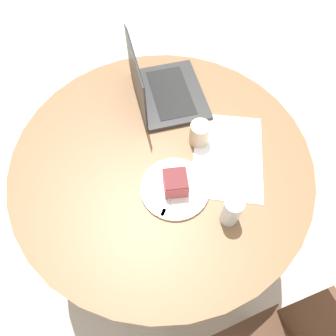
{
  "coord_description": "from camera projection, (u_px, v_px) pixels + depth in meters",
  "views": [
    {
      "loc": [
        -0.61,
        0.07,
        1.7
      ],
      "look_at": [
        -0.06,
        -0.01,
        0.75
      ],
      "focal_mm": 35.0,
      "sensor_mm": 36.0,
      "label": 1
    }
  ],
  "objects": [
    {
      "name": "water_glass",
      "position": [
        231.0,
        211.0,
        1.0
      ],
      "size": [
        0.06,
        0.06,
        0.12
      ],
      "color": "silver",
      "rests_on": "dining_table"
    },
    {
      "name": "cake_slice",
      "position": [
        175.0,
        183.0,
        1.06
      ],
      "size": [
        0.09,
        0.08,
        0.06
      ],
      "rotation": [
        0.0,
        0.0,
        3.11
      ],
      "color": "#B74C51",
      "rests_on": "plate"
    },
    {
      "name": "laptop",
      "position": [
        162.0,
        90.0,
        1.27
      ],
      "size": [
        0.34,
        0.29,
        0.24
      ],
      "rotation": [
        0.0,
        0.0,
        9.52
      ],
      "color": "#2D2D2D",
      "rests_on": "dining_table"
    },
    {
      "name": "ground_plane",
      "position": [
        164.0,
        228.0,
        1.78
      ],
      "size": [
        12.0,
        12.0,
        0.0
      ],
      "primitive_type": "plane",
      "color": "#B7AD9E"
    },
    {
      "name": "dining_table",
      "position": [
        162.0,
        180.0,
        1.3
      ],
      "size": [
        1.07,
        1.07,
        0.71
      ],
      "color": "brown",
      "rests_on": "ground_plane"
    },
    {
      "name": "paper_document",
      "position": [
        228.0,
        155.0,
        1.17
      ],
      "size": [
        0.41,
        0.33,
        0.0
      ],
      "rotation": [
        0.0,
        0.0,
        -0.27
      ],
      "color": "white",
      "rests_on": "dining_table"
    },
    {
      "name": "plate",
      "position": [
        175.0,
        188.0,
        1.1
      ],
      "size": [
        0.23,
        0.23,
        0.01
      ],
      "color": "silver",
      "rests_on": "dining_table"
    },
    {
      "name": "coffee_glass",
      "position": [
        200.0,
        133.0,
        1.16
      ],
      "size": [
        0.07,
        0.07,
        0.09
      ],
      "color": "#C6AD89",
      "rests_on": "dining_table"
    },
    {
      "name": "fork",
      "position": [
        170.0,
        199.0,
        1.07
      ],
      "size": [
        0.16,
        0.11,
        0.0
      ],
      "rotation": [
        0.0,
        0.0,
        8.87
      ],
      "color": "silver",
      "rests_on": "plate"
    }
  ]
}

